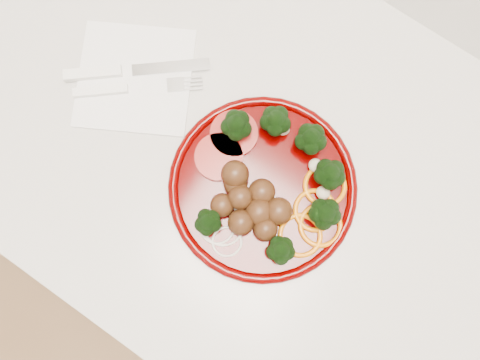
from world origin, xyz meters
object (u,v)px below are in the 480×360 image
Objects in this scene: napkin at (135,78)px; knife at (117,71)px; fork at (116,90)px; plate at (265,188)px.

knife is at bearing -162.61° from napkin.
fork is (-0.01, -0.03, 0.01)m from napkin.
napkin is at bearing 173.23° from plate.
napkin is (-0.24, 0.03, -0.01)m from plate.
fork is (-0.25, -0.00, -0.01)m from plate.
knife reaches higher than fork.
napkin is 0.03m from fork.
plate is 0.24m from napkin.
plate reaches higher than knife.
fork is at bearing -106.63° from napkin.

